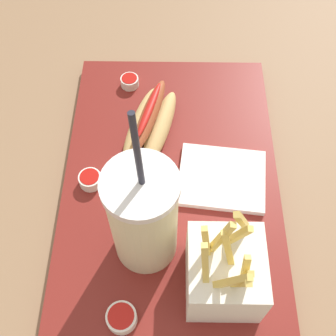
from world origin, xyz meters
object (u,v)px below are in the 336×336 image
at_px(fries_basket, 221,272).
at_px(ketchup_cup_3, 118,318).
at_px(soda_cup, 140,217).
at_px(hot_dog_1, 147,124).
at_px(ketchup_cup_2, 127,81).
at_px(napkin_stack, 219,176).
at_px(ketchup_cup_1, 87,179).

distance_m(fries_basket, ketchup_cup_3, 0.14).
bearing_deg(soda_cup, fries_basket, -118.19).
distance_m(hot_dog_1, ketchup_cup_2, 0.11).
xyz_separation_m(hot_dog_1, ketchup_cup_2, (0.10, 0.04, -0.02)).
relative_size(hot_dog_1, napkin_stack, 1.31).
xyz_separation_m(hot_dog_1, ketchup_cup_1, (-0.09, 0.08, -0.02)).
relative_size(soda_cup, hot_dog_1, 1.60).
xyz_separation_m(soda_cup, ketchup_cup_1, (0.10, 0.09, -0.07)).
height_order(fries_basket, ketchup_cup_1, fries_basket).
bearing_deg(ketchup_cup_2, ketchup_cup_1, 166.89).
bearing_deg(fries_basket, ketchup_cup_1, 50.97).
height_order(ketchup_cup_1, napkin_stack, ketchup_cup_1).
relative_size(ketchup_cup_2, napkin_stack, 0.24).
xyz_separation_m(fries_basket, ketchup_cup_1, (0.15, 0.18, -0.04)).
distance_m(ketchup_cup_2, ketchup_cup_3, 0.39).
height_order(soda_cup, fries_basket, soda_cup).
bearing_deg(ketchup_cup_2, soda_cup, -172.17).
height_order(fries_basket, ketchup_cup_2, fries_basket).
relative_size(ketchup_cup_3, napkin_stack, 0.30).
bearing_deg(napkin_stack, ketchup_cup_3, 147.17).
bearing_deg(ketchup_cup_1, ketchup_cup_3, -162.96).
bearing_deg(ketchup_cup_3, napkin_stack, -32.83).
xyz_separation_m(soda_cup, ketchup_cup_2, (0.29, 0.04, -0.08)).
bearing_deg(soda_cup, ketchup_cup_1, 41.65).
relative_size(fries_basket, ketchup_cup_3, 4.29).
relative_size(soda_cup, napkin_stack, 2.10).
relative_size(ketchup_cup_1, napkin_stack, 0.26).
distance_m(ketchup_cup_3, napkin_stack, 0.25).
bearing_deg(fries_basket, napkin_stack, -3.36).
height_order(soda_cup, hot_dog_1, soda_cup).
height_order(soda_cup, napkin_stack, soda_cup).
distance_m(fries_basket, ketchup_cup_2, 0.37).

